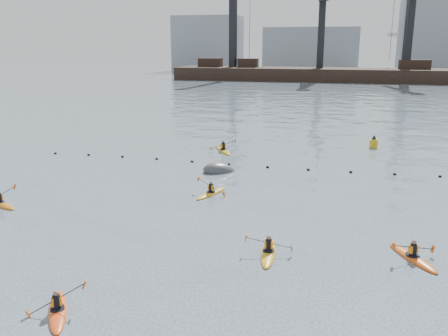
{
  "coord_description": "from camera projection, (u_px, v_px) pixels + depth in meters",
  "views": [
    {
      "loc": [
        6.14,
        -11.6,
        8.95
      ],
      "look_at": [
        0.45,
        11.09,
        2.8
      ],
      "focal_mm": 38.0,
      "sensor_mm": 36.0,
      "label": 1
    }
  ],
  "objects": [
    {
      "name": "kayaker_3",
      "position": [
        211.0,
        193.0,
        29.04
      ],
      "size": [
        1.97,
        2.99,
        1.11
      ],
      "rotation": [
        0.0,
        0.0,
        -0.34
      ],
      "color": "gold",
      "rests_on": "ground"
    },
    {
      "name": "nav_buoy",
      "position": [
        374.0,
        143.0,
        42.0
      ],
      "size": [
        0.71,
        0.71,
        1.29
      ],
      "color": "gold",
      "rests_on": "ground"
    },
    {
      "name": "float_line",
      "position": [
        249.0,
        165.0,
        35.86
      ],
      "size": [
        33.24,
        0.73,
        0.24
      ],
      "color": "black",
      "rests_on": "ground"
    },
    {
      "name": "barge_pier",
      "position": [
        318.0,
        73.0,
        117.36
      ],
      "size": [
        72.0,
        19.3,
        29.5
      ],
      "color": "black",
      "rests_on": "ground"
    },
    {
      "name": "kayaker_4",
      "position": [
        412.0,
        257.0,
        20.31
      ],
      "size": [
        2.1,
        3.02,
        1.03
      ],
      "rotation": [
        0.0,
        0.0,
        3.67
      ],
      "color": "#D25113",
      "rests_on": "ground"
    },
    {
      "name": "skyline",
      "position": [
        334.0,
        43.0,
        152.7
      ],
      "size": [
        141.0,
        28.0,
        22.0
      ],
      "color": "gray",
      "rests_on": "ground"
    },
    {
      "name": "kayaker_2",
      "position": [
        0.0,
        203.0,
        27.15
      ],
      "size": [
        3.03,
        1.96,
        1.13
      ],
      "rotation": [
        0.0,
        0.0,
        1.13
      ],
      "color": "#C46B12",
      "rests_on": "ground"
    },
    {
      "name": "kayaker_0",
      "position": [
        58.0,
        310.0,
        16.27
      ],
      "size": [
        2.04,
        2.81,
        1.16
      ],
      "rotation": [
        0.0,
        0.0,
        0.55
      ],
      "color": "#F14A16",
      "rests_on": "ground"
    },
    {
      "name": "kayaker_5",
      "position": [
        223.0,
        150.0,
        40.6
      ],
      "size": [
        2.43,
        3.31,
        1.19
      ],
      "rotation": [
        0.0,
        0.0,
        0.56
      ],
      "color": "#BF8C16",
      "rests_on": "ground"
    },
    {
      "name": "mooring_buoy",
      "position": [
        219.0,
        171.0,
        34.25
      ],
      "size": [
        3.07,
        2.78,
        1.75
      ],
      "primitive_type": "ellipsoid",
      "rotation": [
        0.0,
        0.21,
        0.62
      ],
      "color": "#404245",
      "rests_on": "ground"
    },
    {
      "name": "kayaker_1",
      "position": [
        268.0,
        252.0,
        20.79
      ],
      "size": [
        2.12,
        3.17,
        1.0
      ],
      "rotation": [
        0.0,
        0.0,
        0.09
      ],
      "color": "gold",
      "rests_on": "ground"
    }
  ]
}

